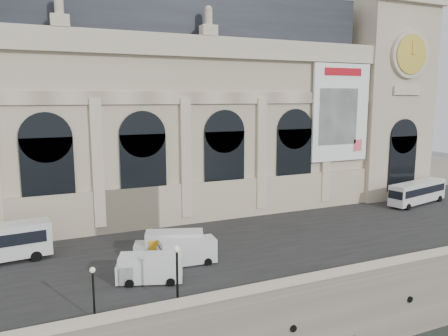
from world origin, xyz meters
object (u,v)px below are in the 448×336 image
at_px(bus_right, 417,192).
at_px(lamp_right, 177,277).
at_px(box_truck, 171,245).
at_px(van_c, 184,252).
at_px(lamp_left, 94,294).
at_px(van_b, 147,268).

relative_size(bus_right, lamp_right, 2.45).
distance_m(bus_right, box_truck, 38.68).
height_order(bus_right, van_c, bus_right).
distance_m(lamp_left, lamp_right, 5.82).
distance_m(van_b, lamp_left, 6.77).
distance_m(bus_right, van_b, 42.91).
xyz_separation_m(van_b, lamp_left, (-4.81, -4.71, 0.70)).
bearing_deg(box_truck, van_c, -71.96).
bearing_deg(van_b, lamp_right, -78.99).
height_order(van_c, box_truck, box_truck).
xyz_separation_m(bus_right, lamp_right, (-40.62, -15.55, 0.47)).
relative_size(van_c, lamp_right, 1.17).
bearing_deg(box_truck, bus_right, 8.92).
relative_size(van_b, lamp_left, 1.48).
bearing_deg(van_b, lamp_left, -135.61).
xyz_separation_m(bus_right, van_c, (-37.53, -8.06, -0.63)).
bearing_deg(bus_right, van_c, -167.88).
bearing_deg(lamp_left, lamp_right, -3.38).
distance_m(box_truck, lamp_left, 12.35).
xyz_separation_m(bus_right, box_truck, (-38.21, -6.00, -0.52)).
bearing_deg(lamp_left, bus_right, 18.14).
distance_m(bus_right, lamp_left, 48.85).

